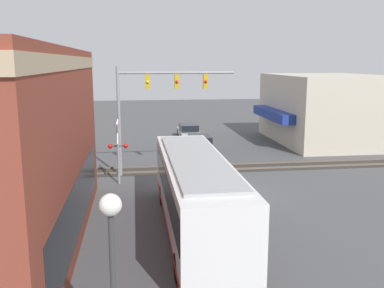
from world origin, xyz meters
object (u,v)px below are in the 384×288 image
at_px(crossing_signal, 118,146).
at_px(streetlamp, 113,286).
at_px(parked_car_silver, 188,131).
at_px(parked_car_grey, 200,145).
at_px(city_bus, 196,191).

height_order(crossing_signal, streetlamp, streetlamp).
relative_size(streetlamp, parked_car_silver, 1.04).
distance_m(streetlamp, parked_car_grey, 25.74).
bearing_deg(crossing_signal, streetlamp, -178.29).
bearing_deg(parked_car_grey, crossing_signal, 142.32).
height_order(streetlamp, parked_car_grey, streetlamp).
xyz_separation_m(streetlamp, parked_car_silver, (32.10, -5.56, -2.18)).
xyz_separation_m(crossing_signal, streetlamp, (-17.17, -0.51, 0.53)).
bearing_deg(city_bus, parked_car_silver, -6.48).
relative_size(crossing_signal, parked_car_silver, 0.84).
xyz_separation_m(city_bus, parked_car_grey, (15.82, -2.60, -1.14)).
relative_size(city_bus, parked_car_silver, 2.59).
height_order(city_bus, crossing_signal, crossing_signal).
height_order(streetlamp, parked_car_silver, streetlamp).
bearing_deg(parked_car_silver, streetlamp, 170.17).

